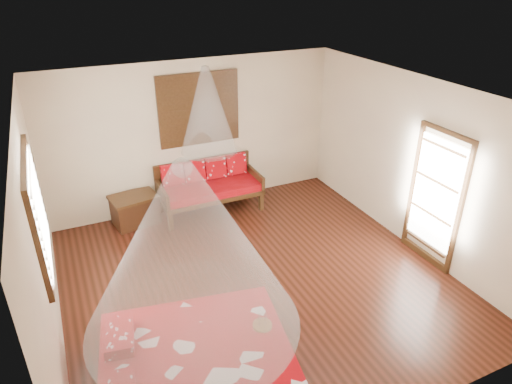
# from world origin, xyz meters

# --- Properties ---
(room) EXTENTS (5.54, 5.54, 2.84)m
(room) POSITION_xyz_m (0.00, 0.00, 1.40)
(room) COLOR black
(room) RESTS_ON ground
(bed) EXTENTS (2.44, 2.28, 0.64)m
(bed) POSITION_xyz_m (-1.43, -1.50, 0.25)
(bed) COLOR black
(bed) RESTS_ON floor
(daybed) EXTENTS (1.91, 0.85, 0.97)m
(daybed) POSITION_xyz_m (0.10, 2.39, 0.52)
(daybed) COLOR black
(daybed) RESTS_ON floor
(storage_chest) EXTENTS (0.88, 0.70, 0.55)m
(storage_chest) POSITION_xyz_m (-1.30, 2.45, 0.28)
(storage_chest) COLOR black
(storage_chest) RESTS_ON floor
(shutter_panel) EXTENTS (1.52, 0.06, 1.32)m
(shutter_panel) POSITION_xyz_m (0.10, 2.72, 1.90)
(shutter_panel) COLOR black
(shutter_panel) RESTS_ON wall_back
(window_left) EXTENTS (0.10, 1.74, 1.34)m
(window_left) POSITION_xyz_m (-2.71, 0.20, 1.70)
(window_left) COLOR black
(window_left) RESTS_ON wall_left
(glazed_door) EXTENTS (0.08, 1.02, 2.16)m
(glazed_door) POSITION_xyz_m (2.72, -0.60, 1.07)
(glazed_door) COLOR black
(glazed_door) RESTS_ON floor
(wine_tray) EXTENTS (0.23, 0.23, 0.19)m
(wine_tray) POSITION_xyz_m (-0.59, -1.42, 0.55)
(wine_tray) COLOR brown
(wine_tray) RESTS_ON bed
(mosquito_net_main) EXTENTS (2.19, 2.19, 1.80)m
(mosquito_net_main) POSITION_xyz_m (-1.41, -1.50, 1.85)
(mosquito_net_main) COLOR white
(mosquito_net_main) RESTS_ON ceiling
(mosquito_net_daybed) EXTENTS (1.00, 1.00, 1.50)m
(mosquito_net_daybed) POSITION_xyz_m (0.10, 2.25, 2.00)
(mosquito_net_daybed) COLOR white
(mosquito_net_daybed) RESTS_ON ceiling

